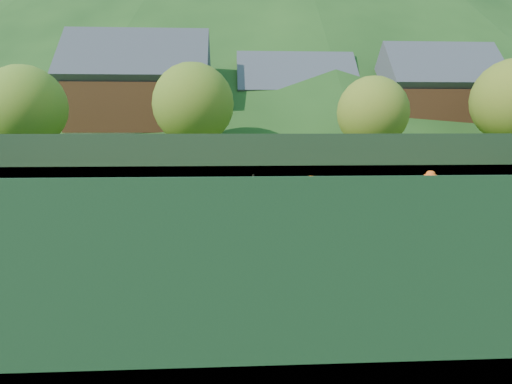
{
  "coord_description": "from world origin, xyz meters",
  "views": [
    {
      "loc": [
        -1.15,
        -16.49,
        3.52
      ],
      "look_at": [
        -0.21,
        0.0,
        1.11
      ],
      "focal_mm": 32.0,
      "sensor_mm": 36.0,
      "label": 1
    }
  ],
  "objects": [
    {
      "name": "student_b",
      "position": [
        5.38,
        1.5,
        0.75
      ],
      "size": [
        0.93,
        0.63,
        1.46
      ],
      "primitive_type": "imported",
      "rotation": [
        0.0,
        0.0,
        2.79
      ],
      "color": "#E45314",
      "rests_on": "clay_court"
    },
    {
      "name": "tennis_ball_2",
      "position": [
        1.77,
        -9.01,
        0.05
      ],
      "size": [
        0.07,
        0.07,
        0.07
      ],
      "primitive_type": "sphere",
      "color": "#D6F629",
      "rests_on": "clay_court"
    },
    {
      "name": "tennis_ball_8",
      "position": [
        -3.82,
        -1.11,
        0.05
      ],
      "size": [
        0.07,
        0.07,
        0.07
      ],
      "primitive_type": "sphere",
      "color": "#D6F629",
      "rests_on": "clay_court"
    },
    {
      "name": "tennis_ball_0",
      "position": [
        0.63,
        -1.99,
        0.05
      ],
      "size": [
        0.07,
        0.07,
        0.07
      ],
      "primitive_type": "sphere",
      "color": "#D6F629",
      "rests_on": "clay_court"
    },
    {
      "name": "coach",
      "position": [
        -4.63,
        -1.39,
        0.83
      ],
      "size": [
        0.67,
        0.53,
        1.62
      ],
      "primitive_type": "imported",
      "rotation": [
        0.0,
        0.0,
        0.27
      ],
      "color": "navy",
      "rests_on": "clay_court"
    },
    {
      "name": "tennis_ball_16",
      "position": [
        2.48,
        -8.52,
        0.05
      ],
      "size": [
        0.07,
        0.07,
        0.07
      ],
      "primitive_type": "sphere",
      "color": "#D6F629",
      "rests_on": "clay_court"
    },
    {
      "name": "perimeter_fence",
      "position": [
        0.0,
        0.0,
        1.27
      ],
      "size": [
        40.4,
        24.24,
        3.0
      ],
      "color": "black",
      "rests_on": "clay_court"
    },
    {
      "name": "student_d",
      "position": [
        7.67,
        2.99,
        0.79
      ],
      "size": [
        1.1,
        0.8,
        1.53
      ],
      "primitive_type": "imported",
      "rotation": [
        0.0,
        0.0,
        2.89
      ],
      "color": "#F75915",
      "rests_on": "clay_court"
    },
    {
      "name": "tennis_ball_24",
      "position": [
        6.22,
        -2.79,
        0.05
      ],
      "size": [
        0.07,
        0.07,
        0.07
      ],
      "primitive_type": "sphere",
      "color": "#D6F629",
      "rests_on": "clay_court"
    },
    {
      "name": "tennis_ball_22",
      "position": [
        -3.41,
        -7.06,
        0.05
      ],
      "size": [
        0.07,
        0.07,
        0.07
      ],
      "primitive_type": "sphere",
      "color": "#D6F629",
      "rests_on": "clay_court"
    },
    {
      "name": "tennis_ball_14",
      "position": [
        -6.38,
        -1.26,
        0.05
      ],
      "size": [
        0.07,
        0.07,
        0.07
      ],
      "primitive_type": "sphere",
      "color": "#D6F629",
      "rests_on": "clay_court"
    },
    {
      "name": "tree_a",
      "position": [
        -16.0,
        18.0,
        4.87
      ],
      "size": [
        6.0,
        6.0,
        7.88
      ],
      "color": "#422B1A",
      "rests_on": "ground"
    },
    {
      "name": "tree_b",
      "position": [
        -4.0,
        20.0,
        5.19
      ],
      "size": [
        6.4,
        6.4,
        8.4
      ],
      "color": "#42291A",
      "rests_on": "ground"
    },
    {
      "name": "student_a",
      "position": [
        2.05,
        1.5,
        0.78
      ],
      "size": [
        0.74,
        0.57,
        1.51
      ],
      "primitive_type": "imported",
      "rotation": [
        0.0,
        0.0,
        3.14
      ],
      "color": "orange",
      "rests_on": "clay_court"
    },
    {
      "name": "tennis_ball_23",
      "position": [
        1.02,
        -3.87,
        0.05
      ],
      "size": [
        0.07,
        0.07,
        0.07
      ],
      "primitive_type": "sphere",
      "color": "#D6F629",
      "rests_on": "clay_court"
    },
    {
      "name": "tennis_net",
      "position": [
        0.0,
        0.0,
        0.52
      ],
      "size": [
        0.1,
        12.07,
        1.1
      ],
      "color": "black",
      "rests_on": "clay_court"
    },
    {
      "name": "chalet_right",
      "position": [
        20.0,
        30.0,
        5.26
      ],
      "size": [
        11.5,
        8.82,
        11.91
      ],
      "color": "beige",
      "rests_on": "ground"
    },
    {
      "name": "mountain_far_right",
      "position": [
        90.0,
        150.0,
        47.5
      ],
      "size": [
        260.0,
        260.0,
        95.0
      ],
      "primitive_type": "cone",
      "color": "black",
      "rests_on": "ground"
    },
    {
      "name": "chalet_left",
      "position": [
        -10.0,
        30.0,
        5.65
      ],
      "size": [
        13.8,
        9.93,
        12.92
      ],
      "color": "beige",
      "rests_on": "ground"
    },
    {
      "name": "tennis_ball_20",
      "position": [
        -5.11,
        -3.87,
        0.05
      ],
      "size": [
        0.07,
        0.07,
        0.07
      ],
      "primitive_type": "sphere",
      "color": "#D6F629",
      "rests_on": "clay_court"
    },
    {
      "name": "student_c",
      "position": [
        4.45,
        2.17,
        0.66
      ],
      "size": [
        0.74,
        0.62,
        1.28
      ],
      "primitive_type": "imported",
      "rotation": [
        0.0,
        0.0,
        3.56
      ],
      "color": "orange",
      "rests_on": "clay_court"
    },
    {
      "name": "tennis_ball_7",
      "position": [
        3.98,
        -3.74,
        0.05
      ],
      "size": [
        0.07,
        0.07,
        0.07
      ],
      "primitive_type": "sphere",
      "color": "#D6F629",
      "rests_on": "clay_court"
    },
    {
      "name": "tennis_ball_9",
      "position": [
        2.45,
        -5.27,
        0.05
      ],
      "size": [
        0.07,
        0.07,
        0.07
      ],
      "primitive_type": "sphere",
      "color": "#D6F629",
      "rests_on": "clay_court"
    },
    {
      "name": "tennis_ball_13",
      "position": [
        -0.78,
        -6.76,
        0.05
      ],
      "size": [
        0.07,
        0.07,
        0.07
      ],
      "primitive_type": "sphere",
      "color": "#D6F629",
      "rests_on": "clay_court"
    },
    {
      "name": "tennis_ball_18",
      "position": [
        -3.87,
        -5.72,
        0.05
      ],
      "size": [
        0.07,
        0.07,
        0.07
      ],
      "primitive_type": "sphere",
      "color": "#D6F629",
      "rests_on": "clay_court"
    },
    {
      "name": "court_lines",
      "position": [
        0.0,
        0.0,
        0.02
      ],
      "size": [
        23.83,
        11.03,
        0.0
      ],
      "color": "white",
      "rests_on": "clay_court"
    },
    {
      "name": "tennis_ball_25",
      "position": [
        1.31,
        -4.45,
        0.05
      ],
      "size": [
        0.07,
        0.07,
        0.07
      ],
      "primitive_type": "sphere",
      "color": "#D6F629",
      "rests_on": "clay_court"
    },
    {
      "name": "tennis_ball_12",
      "position": [
        -2.95,
        -1.06,
        0.05
      ],
      "size": [
        0.07,
        0.07,
        0.07
      ],
      "primitive_type": "sphere",
      "color": "#D6F629",
      "rests_on": "clay_court"
    },
    {
      "name": "tennis_ball_26",
      "position": [
        3.68,
        -5.73,
        0.05
      ],
      "size": [
        0.07,
        0.07,
        0.07
      ],
      "primitive_type": "sphere",
      "color": "#D6F629",
      "rests_on": "clay_court"
    },
    {
      "name": "clay_court",
      "position": [
        0.0,
        0.0,
        0.01
      ],
      "size": [
        40.0,
        24.0,
        0.02
      ],
      "primitive_type": "cube",
      "color": "#B0441C",
      "rests_on": "ground"
    },
    {
      "name": "tennis_ball_27",
      "position": [
        1.11,
        -6.01,
        0.05
      ],
      "size": [
        0.07,
        0.07,
        0.07
      ],
      "primitive_type": "sphere",
      "color": "#D6F629",
      "rests_on": "clay_court"
    },
    {
      "name": "tennis_ball_5",
      "position": [
        -2.49,
        -8.65,
        0.05
      ],
      "size": [
        0.07,
        0.07,
        0.07
      ],
      "primitive_type": "sphere",
      "color": "#D6F629",
      "rests_on": "clay_court"
    },
    {
      "name": "tennis_ball_11",
      "position": [
        -1.19,
        -7.86,
        0.05
      ],
      "size": [
        0.07,
        0.07,
        0.07
      ],
      "primitive_type": "sphere",
      "color": "#D6F629",
      "rests_on": "clay_court"
    },
    {
      "name": "tennis_ball_28",
      "position": [
        -7.3,
        -2.31,
        0.05
      ],
      "size": [
        0.07,
        0.07,
        0.07
      ],
      "primitive_type": "sphere",
      "color": "#D6F629",
      "rests_on": "clay_court"
    },
    {
      "name": "ground",
      "position": [
        0.0,
        0.0,
        0.0
      ],
      "size": [
        400.0,
        400.0,
        0.0
      ],
      "primitive_type": "plane",
      "color": "#2E4E18",
      "rests_on": "ground"
    },
    {
      "name": "chalet_mid",
      "position": [
        6.0,
        34.0,
        4.99
      ],
      "size": [
        12.65,
        8.82,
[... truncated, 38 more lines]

